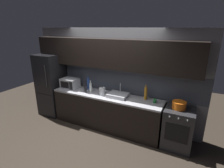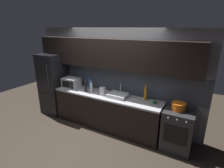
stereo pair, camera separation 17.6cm
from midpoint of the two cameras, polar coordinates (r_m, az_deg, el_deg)
ground_plane at (r=4.15m, az=-7.44°, el=-19.25°), size 10.00×10.00×0.00m
back_wall at (r=4.42m, az=0.99°, el=5.59°), size 4.59×0.44×2.50m
counter_run at (r=4.54m, az=-0.88°, el=-8.80°), size 2.85×0.60×0.90m
refrigerator at (r=5.44m, az=-17.61°, el=0.02°), size 0.68×0.69×1.79m
oven_range at (r=4.07m, az=21.86°, el=-13.69°), size 0.60×0.62×0.90m
microwave at (r=4.96m, az=-12.16°, el=0.42°), size 0.46×0.35×0.27m
sink_basin at (r=4.23m, az=3.14°, el=-3.66°), size 0.48×0.38×0.30m
kettle at (r=4.33m, az=-1.96°, el=-2.35°), size 0.19×0.15×0.21m
wine_bottle_amber at (r=4.09m, az=12.12°, el=-3.19°), size 0.07×0.07×0.35m
wine_bottle_clear at (r=4.51m, az=-5.75°, el=-1.10°), size 0.07×0.07×0.31m
wine_bottle_dark at (r=4.52m, az=-7.49°, el=-0.73°), size 0.07×0.07×0.37m
wine_bottle_blue at (r=4.74m, az=-6.40°, el=0.16°), size 0.06×0.06×0.36m
mug_green at (r=3.98m, az=14.93°, el=-5.67°), size 0.07×0.07×0.09m
cooking_pot at (r=3.84m, az=22.22°, el=-6.80°), size 0.28×0.28×0.16m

